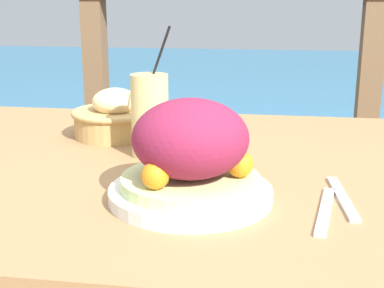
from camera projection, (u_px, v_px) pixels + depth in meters
name	position (u px, v px, depth m)	size (l,w,h in m)	color
patio_table	(189.00, 205.00, 1.01)	(1.30, 0.88, 0.72)	#997047
railing_fence	(228.00, 70.00, 1.77)	(2.80, 0.08, 1.09)	brown
sea_backdrop	(253.00, 100.00, 4.30)	(12.00, 4.00, 0.42)	teal
salad_plate	(191.00, 157.00, 0.79)	(0.25, 0.25, 0.16)	silver
drink_glass	(150.00, 115.00, 1.02)	(0.08, 0.07, 0.25)	#DBCC7F
bread_basket	(116.00, 117.00, 1.17)	(0.19, 0.19, 0.11)	tan
fork	(325.00, 210.00, 0.76)	(0.04, 0.18, 0.00)	silver
knife	(342.00, 198.00, 0.81)	(0.03, 0.18, 0.00)	silver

